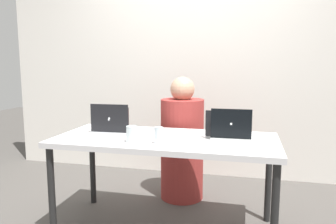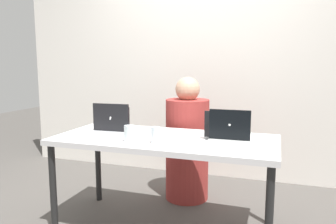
{
  "view_description": "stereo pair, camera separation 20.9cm",
  "coord_description": "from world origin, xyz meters",
  "px_view_note": "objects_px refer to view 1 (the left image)",
  "views": [
    {
      "loc": [
        0.58,
        -2.3,
        1.26
      ],
      "look_at": [
        0.0,
        0.07,
        0.9
      ],
      "focal_mm": 35.0,
      "sensor_mm": 36.0,
      "label": 1
    },
    {
      "loc": [
        0.78,
        -2.24,
        1.26
      ],
      "look_at": [
        0.0,
        0.07,
        0.9
      ],
      "focal_mm": 35.0,
      "sensor_mm": 36.0,
      "label": 2
    }
  ],
  "objects_px": {
    "laptop_back_right": "(226,131)",
    "water_glass_left": "(132,135)",
    "laptop_front_right": "(230,136)",
    "laptop_front_left": "(106,130)",
    "laptop_back_left": "(114,126)",
    "person_at_center": "(182,145)",
    "water_glass_center": "(159,136)"
  },
  "relations": [
    {
      "from": "water_glass_left",
      "to": "laptop_front_right",
      "type": "bearing_deg",
      "value": 10.51
    },
    {
      "from": "laptop_front_right",
      "to": "water_glass_center",
      "type": "height_order",
      "value": "laptop_front_right"
    },
    {
      "from": "laptop_back_right",
      "to": "laptop_back_left",
      "type": "bearing_deg",
      "value": 1.52
    },
    {
      "from": "laptop_front_right",
      "to": "laptop_back_right",
      "type": "xyz_separation_m",
      "value": [
        -0.04,
        0.19,
        -0.0
      ]
    },
    {
      "from": "person_at_center",
      "to": "laptop_front_right",
      "type": "bearing_deg",
      "value": 122.23
    },
    {
      "from": "laptop_front_left",
      "to": "water_glass_left",
      "type": "relative_size",
      "value": 2.73
    },
    {
      "from": "water_glass_left",
      "to": "water_glass_center",
      "type": "distance_m",
      "value": 0.19
    },
    {
      "from": "person_at_center",
      "to": "laptop_back_left",
      "type": "height_order",
      "value": "person_at_center"
    },
    {
      "from": "laptop_back_right",
      "to": "laptop_front_left",
      "type": "bearing_deg",
      "value": 12.77
    },
    {
      "from": "laptop_back_left",
      "to": "water_glass_left",
      "type": "height_order",
      "value": "laptop_back_left"
    },
    {
      "from": "laptop_back_left",
      "to": "water_glass_center",
      "type": "distance_m",
      "value": 0.53
    },
    {
      "from": "laptop_back_right",
      "to": "water_glass_center",
      "type": "distance_m",
      "value": 0.53
    },
    {
      "from": "laptop_back_right",
      "to": "laptop_front_left",
      "type": "relative_size",
      "value": 0.94
    },
    {
      "from": "laptop_front_right",
      "to": "laptop_back_right",
      "type": "height_order",
      "value": "laptop_front_right"
    },
    {
      "from": "laptop_back_right",
      "to": "water_glass_left",
      "type": "relative_size",
      "value": 2.58
    },
    {
      "from": "laptop_front_right",
      "to": "water_glass_center",
      "type": "relative_size",
      "value": 2.51
    },
    {
      "from": "laptop_front_right",
      "to": "person_at_center",
      "type": "bearing_deg",
      "value": 122.89
    },
    {
      "from": "laptop_front_left",
      "to": "person_at_center",
      "type": "bearing_deg",
      "value": 55.55
    },
    {
      "from": "water_glass_left",
      "to": "water_glass_center",
      "type": "relative_size",
      "value": 1.0
    },
    {
      "from": "laptop_front_right",
      "to": "laptop_back_right",
      "type": "relative_size",
      "value": 0.98
    },
    {
      "from": "laptop_front_right",
      "to": "laptop_front_left",
      "type": "bearing_deg",
      "value": 179.22
    },
    {
      "from": "laptop_front_right",
      "to": "laptop_back_right",
      "type": "bearing_deg",
      "value": 101.1
    },
    {
      "from": "laptop_back_left",
      "to": "water_glass_center",
      "type": "xyz_separation_m",
      "value": [
        0.45,
        -0.29,
        0.0
      ]
    },
    {
      "from": "water_glass_center",
      "to": "water_glass_left",
      "type": "bearing_deg",
      "value": -177.78
    },
    {
      "from": "person_at_center",
      "to": "water_glass_left",
      "type": "distance_m",
      "value": 0.9
    },
    {
      "from": "laptop_front_right",
      "to": "laptop_back_left",
      "type": "height_order",
      "value": "laptop_front_right"
    },
    {
      "from": "water_glass_center",
      "to": "person_at_center",
      "type": "bearing_deg",
      "value": 90.03
    },
    {
      "from": "laptop_back_right",
      "to": "laptop_front_right",
      "type": "bearing_deg",
      "value": 102.52
    },
    {
      "from": "laptop_back_right",
      "to": "water_glass_left",
      "type": "bearing_deg",
      "value": 27.0
    },
    {
      "from": "person_at_center",
      "to": "laptop_back_right",
      "type": "height_order",
      "value": "person_at_center"
    },
    {
      "from": "person_at_center",
      "to": "water_glass_center",
      "type": "height_order",
      "value": "person_at_center"
    },
    {
      "from": "water_glass_left",
      "to": "water_glass_center",
      "type": "height_order",
      "value": "same"
    }
  ]
}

